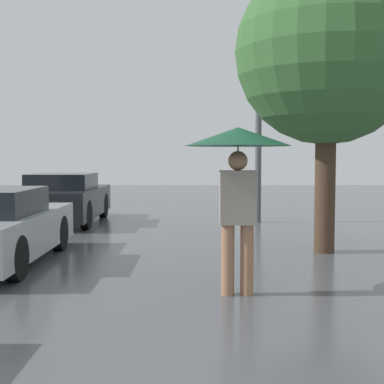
# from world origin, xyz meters

# --- Properties ---
(pedestrian) EXTENTS (1.27, 1.27, 2.03)m
(pedestrian) POSITION_xyz_m (0.57, 5.25, 1.66)
(pedestrian) COLOR #9E7051
(pedestrian) RESTS_ON ground_plane
(parked_car_farthest) EXTENTS (1.73, 3.86, 1.25)m
(parked_car_farthest) POSITION_xyz_m (-3.21, 12.28, 0.61)
(parked_car_farthest) COLOR black
(parked_car_farthest) RESTS_ON ground_plane
(tree) EXTENTS (3.16, 3.16, 5.04)m
(tree) POSITION_xyz_m (2.33, 8.15, 3.44)
(tree) COLOR #473323
(tree) RESTS_ON ground_plane
(street_lamp) EXTENTS (0.28, 0.28, 4.41)m
(street_lamp) POSITION_xyz_m (1.69, 12.39, 2.48)
(street_lamp) COLOR #515456
(street_lamp) RESTS_ON ground_plane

